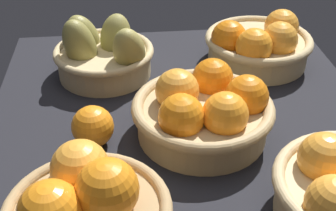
# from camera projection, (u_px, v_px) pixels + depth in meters

# --- Properties ---
(market_tray) EXTENTS (0.84, 0.72, 0.03)m
(market_tray) POSITION_uv_depth(u_px,v_px,m) (186.00, 137.00, 0.84)
(market_tray) COLOR black
(market_tray) RESTS_ON ground
(basket_far_left) EXTENTS (0.24, 0.24, 0.11)m
(basket_far_left) POSITION_uv_depth(u_px,v_px,m) (259.00, 44.00, 1.01)
(basket_far_left) COLOR tan
(basket_far_left) RESTS_ON market_tray
(basket_near_left_pears) EXTENTS (0.21, 0.21, 0.14)m
(basket_near_left_pears) POSITION_uv_depth(u_px,v_px,m) (103.00, 53.00, 0.97)
(basket_near_left_pears) COLOR tan
(basket_near_left_pears) RESTS_ON market_tray
(basket_near_right) EXTENTS (0.22, 0.22, 0.13)m
(basket_near_right) POSITION_uv_depth(u_px,v_px,m) (86.00, 211.00, 0.60)
(basket_near_right) COLOR tan
(basket_near_right) RESTS_ON market_tray
(basket_center) EXTENTS (0.25, 0.25, 0.12)m
(basket_center) POSITION_uv_depth(u_px,v_px,m) (205.00, 110.00, 0.79)
(basket_center) COLOR tan
(basket_center) RESTS_ON market_tray
(loose_orange_front_gap) EXTENTS (0.07, 0.07, 0.07)m
(loose_orange_front_gap) POSITION_uv_depth(u_px,v_px,m) (93.00, 126.00, 0.78)
(loose_orange_front_gap) COLOR orange
(loose_orange_front_gap) RESTS_ON market_tray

